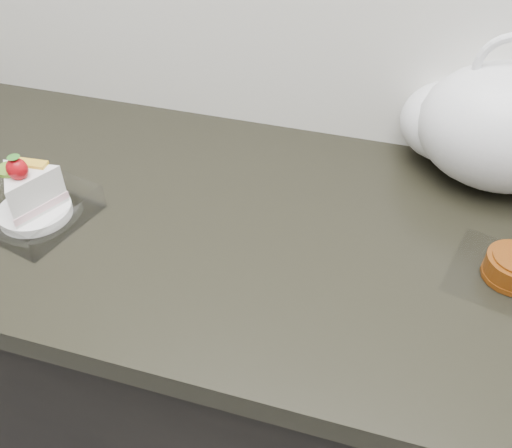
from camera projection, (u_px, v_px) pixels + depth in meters
The scene contains 3 objects.
counter at pixel (282, 389), 1.21m from camera, with size 2.04×0.64×0.90m.
cake_tray at pixel (32, 201), 0.93m from camera, with size 0.19×0.19×0.13m.
plastic_bag at pixel (495, 125), 0.97m from camera, with size 0.35×0.28×0.27m.
Camera 1 is at (0.15, 1.00, 1.50)m, focal length 40.00 mm.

